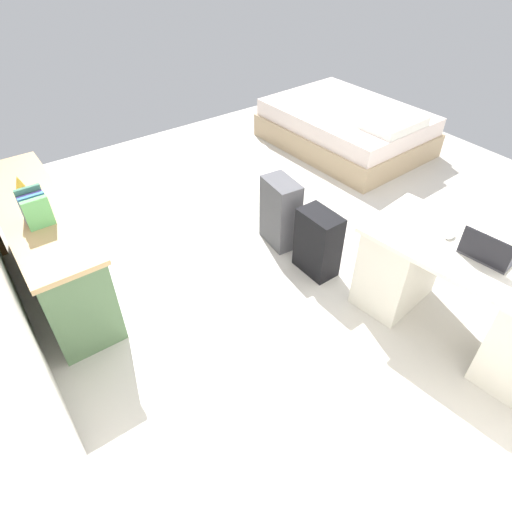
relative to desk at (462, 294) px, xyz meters
The scene contains 10 objects.
ground_plane 1.44m from the desk, ahead, with size 5.97×5.97×0.00m, color beige.
desk is the anchor object (origin of this frame).
credenza 3.09m from the desk, 44.69° to the left, with size 1.80×0.48×0.76m.
bed 3.06m from the desk, 30.05° to the right, with size 1.96×1.49×0.58m.
suitcase_black 1.15m from the desk, 17.40° to the left, with size 0.36×0.22×0.57m, color black.
suitcase_spare_grey 1.62m from the desk, 12.55° to the left, with size 0.36×0.22×0.63m, color #4C4C51.
laptop 0.40m from the desk, behind, with size 0.34×0.26×0.21m.
computer_mouse 0.43m from the desk, ahead, with size 0.06×0.10×0.03m, color white.
book_row 2.98m from the desk, 47.75° to the left, with size 0.19×0.17×0.23m.
figurine_small 3.35m from the desk, 40.98° to the left, with size 0.08×0.08×0.11m, color gold.
Camera 1 is at (-2.30, 2.34, 2.54)m, focal length 30.79 mm.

